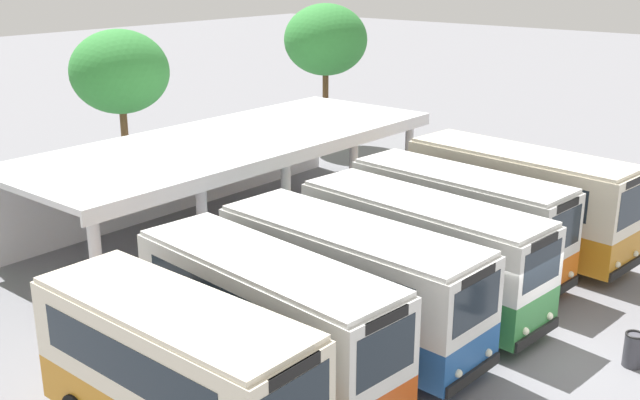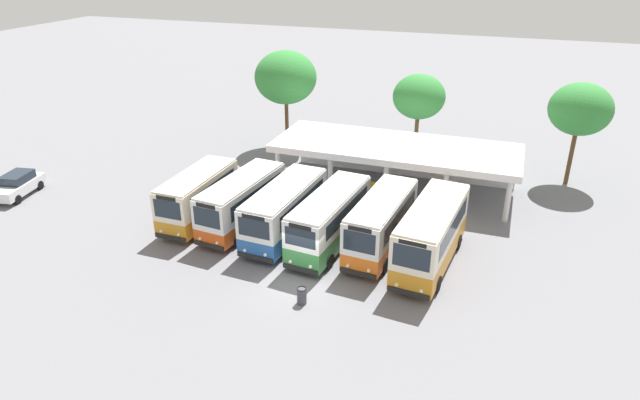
{
  "view_description": "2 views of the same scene",
  "coord_description": "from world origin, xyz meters",
  "px_view_note": "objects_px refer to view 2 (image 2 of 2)",
  "views": [
    {
      "loc": [
        -17.12,
        -6.32,
        9.77
      ],
      "look_at": [
        0.4,
        8.29,
        2.47
      ],
      "focal_mm": 42.47,
      "sensor_mm": 36.0,
      "label": 1
    },
    {
      "loc": [
        9.42,
        -22.94,
        16.5
      ],
      "look_at": [
        -1.01,
        6.32,
        1.95
      ],
      "focal_mm": 31.17,
      "sensor_mm": 36.0,
      "label": 2
    }
  ],
  "objects_px": {
    "city_bus_fifth_blue": "(381,222)",
    "parked_car_flank": "(17,185)",
    "city_bus_second_in_row": "(242,201)",
    "city_bus_middle_cream": "(285,209)",
    "litter_bin_apron": "(302,295)",
    "waiting_chair_middle_seat": "(389,189)",
    "city_bus_nearest_orange": "(198,196)",
    "city_bus_fourth_amber": "(330,218)",
    "waiting_chair_end_by_column": "(374,187)",
    "waiting_chair_second_from_end": "(381,188)",
    "waiting_chair_fifth_seat": "(405,192)",
    "waiting_chair_fourth_seat": "(397,190)",
    "city_bus_far_end_green": "(431,233)"
  },
  "relations": [
    {
      "from": "city_bus_nearest_orange",
      "to": "city_bus_far_end_green",
      "type": "distance_m",
      "value": 14.81
    },
    {
      "from": "parked_car_flank",
      "to": "city_bus_far_end_green",
      "type": "bearing_deg",
      "value": 0.93
    },
    {
      "from": "waiting_chair_fourth_seat",
      "to": "litter_bin_apron",
      "type": "distance_m",
      "value": 14.27
    },
    {
      "from": "waiting_chair_end_by_column",
      "to": "city_bus_nearest_orange",
      "type": "bearing_deg",
      "value": -139.86
    },
    {
      "from": "city_bus_nearest_orange",
      "to": "city_bus_fourth_amber",
      "type": "bearing_deg",
      "value": -1.34
    },
    {
      "from": "city_bus_nearest_orange",
      "to": "city_bus_middle_cream",
      "type": "xyz_separation_m",
      "value": [
        5.92,
        0.09,
        -0.02
      ]
    },
    {
      "from": "waiting_chair_fifth_seat",
      "to": "parked_car_flank",
      "type": "bearing_deg",
      "value": -161.44
    },
    {
      "from": "parked_car_flank",
      "to": "litter_bin_apron",
      "type": "relative_size",
      "value": 4.78
    },
    {
      "from": "waiting_chair_middle_seat",
      "to": "city_bus_fifth_blue",
      "type": "bearing_deg",
      "value": -80.66
    },
    {
      "from": "waiting_chair_end_by_column",
      "to": "waiting_chair_middle_seat",
      "type": "bearing_deg",
      "value": -0.32
    },
    {
      "from": "parked_car_flank",
      "to": "waiting_chair_end_by_column",
      "type": "distance_m",
      "value": 25.3
    },
    {
      "from": "city_bus_nearest_orange",
      "to": "city_bus_fourth_amber",
      "type": "distance_m",
      "value": 8.89
    },
    {
      "from": "city_bus_fifth_blue",
      "to": "parked_car_flank",
      "type": "relative_size",
      "value": 1.74
    },
    {
      "from": "waiting_chair_fifth_seat",
      "to": "waiting_chair_second_from_end",
      "type": "bearing_deg",
      "value": 177.67
    },
    {
      "from": "parked_car_flank",
      "to": "litter_bin_apron",
      "type": "xyz_separation_m",
      "value": [
        23.72,
        -5.35,
        -0.37
      ]
    },
    {
      "from": "city_bus_nearest_orange",
      "to": "waiting_chair_fifth_seat",
      "type": "bearing_deg",
      "value": 34.02
    },
    {
      "from": "waiting_chair_second_from_end",
      "to": "city_bus_second_in_row",
      "type": "bearing_deg",
      "value": -132.44
    },
    {
      "from": "city_bus_second_in_row",
      "to": "city_bus_fifth_blue",
      "type": "bearing_deg",
      "value": 0.06
    },
    {
      "from": "city_bus_fifth_blue",
      "to": "litter_bin_apron",
      "type": "relative_size",
      "value": 8.31
    },
    {
      "from": "waiting_chair_middle_seat",
      "to": "litter_bin_apron",
      "type": "relative_size",
      "value": 0.96
    },
    {
      "from": "city_bus_second_in_row",
      "to": "city_bus_middle_cream",
      "type": "relative_size",
      "value": 0.97
    },
    {
      "from": "city_bus_nearest_orange",
      "to": "city_bus_middle_cream",
      "type": "height_order",
      "value": "city_bus_nearest_orange"
    },
    {
      "from": "city_bus_middle_cream",
      "to": "city_bus_fifth_blue",
      "type": "xyz_separation_m",
      "value": [
        5.92,
        0.18,
        0.05
      ]
    },
    {
      "from": "waiting_chair_middle_seat",
      "to": "waiting_chair_fifth_seat",
      "type": "relative_size",
      "value": 1.0
    },
    {
      "from": "city_bus_nearest_orange",
      "to": "waiting_chair_middle_seat",
      "type": "bearing_deg",
      "value": 36.97
    },
    {
      "from": "city_bus_second_in_row",
      "to": "waiting_chair_middle_seat",
      "type": "xyz_separation_m",
      "value": [
        7.62,
        7.71,
        -1.28
      ]
    },
    {
      "from": "city_bus_fourth_amber",
      "to": "waiting_chair_end_by_column",
      "type": "xyz_separation_m",
      "value": [
        0.57,
        8.18,
        -1.3
      ]
    },
    {
      "from": "waiting_chair_fourth_seat",
      "to": "waiting_chair_second_from_end",
      "type": "bearing_deg",
      "value": -178.56
    },
    {
      "from": "city_bus_fifth_blue",
      "to": "litter_bin_apron",
      "type": "height_order",
      "value": "city_bus_fifth_blue"
    },
    {
      "from": "city_bus_second_in_row",
      "to": "city_bus_fourth_amber",
      "type": "height_order",
      "value": "city_bus_fourth_amber"
    },
    {
      "from": "city_bus_far_end_green",
      "to": "waiting_chair_second_from_end",
      "type": "xyz_separation_m",
      "value": [
        -4.79,
        8.31,
        -1.44
      ]
    },
    {
      "from": "city_bus_nearest_orange",
      "to": "waiting_chair_middle_seat",
      "type": "distance_m",
      "value": 13.3
    },
    {
      "from": "city_bus_middle_cream",
      "to": "litter_bin_apron",
      "type": "distance_m",
      "value": 7.31
    },
    {
      "from": "city_bus_middle_cream",
      "to": "waiting_chair_end_by_column",
      "type": "bearing_deg",
      "value": 65.89
    },
    {
      "from": "waiting_chair_second_from_end",
      "to": "waiting_chair_fourth_seat",
      "type": "distance_m",
      "value": 1.13
    },
    {
      "from": "city_bus_second_in_row",
      "to": "city_bus_fifth_blue",
      "type": "xyz_separation_m",
      "value": [
        8.89,
        0.01,
        0.05
      ]
    },
    {
      "from": "city_bus_fourth_amber",
      "to": "waiting_chair_end_by_column",
      "type": "relative_size",
      "value": 9.16
    },
    {
      "from": "city_bus_second_in_row",
      "to": "waiting_chair_end_by_column",
      "type": "distance_m",
      "value": 10.16
    },
    {
      "from": "city_bus_fourth_amber",
      "to": "waiting_chair_middle_seat",
      "type": "bearing_deg",
      "value": 78.27
    },
    {
      "from": "city_bus_second_in_row",
      "to": "city_bus_middle_cream",
      "type": "xyz_separation_m",
      "value": [
        2.96,
        -0.17,
        -0.01
      ]
    },
    {
      "from": "waiting_chair_second_from_end",
      "to": "waiting_chair_fifth_seat",
      "type": "relative_size",
      "value": 1.0
    },
    {
      "from": "city_bus_second_in_row",
      "to": "waiting_chair_fourth_seat",
      "type": "relative_size",
      "value": 8.83
    },
    {
      "from": "city_bus_fourth_amber",
      "to": "litter_bin_apron",
      "type": "xyz_separation_m",
      "value": [
        0.56,
        -5.96,
        -1.37
      ]
    },
    {
      "from": "parked_car_flank",
      "to": "waiting_chair_second_from_end",
      "type": "distance_m",
      "value": 25.83
    },
    {
      "from": "waiting_chair_second_from_end",
      "to": "parked_car_flank",
      "type": "bearing_deg",
      "value": -160.1
    },
    {
      "from": "city_bus_nearest_orange",
      "to": "city_bus_second_in_row",
      "type": "distance_m",
      "value": 2.97
    },
    {
      "from": "waiting_chair_fifth_seat",
      "to": "city_bus_fourth_amber",
      "type": "bearing_deg",
      "value": -109.21
    },
    {
      "from": "waiting_chair_middle_seat",
      "to": "waiting_chair_fourth_seat",
      "type": "xyz_separation_m",
      "value": [
        0.57,
        0.04,
        0.0
      ]
    },
    {
      "from": "waiting_chair_middle_seat",
      "to": "waiting_chair_fifth_seat",
      "type": "height_order",
      "value": "same"
    },
    {
      "from": "waiting_chair_middle_seat",
      "to": "litter_bin_apron",
      "type": "distance_m",
      "value": 14.18
    }
  ]
}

